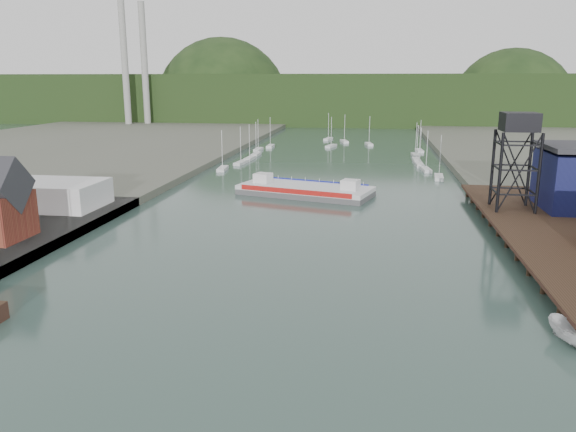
% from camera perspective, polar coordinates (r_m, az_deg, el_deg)
% --- Properties ---
extents(ground, '(600.00, 600.00, 0.00)m').
position_cam_1_polar(ground, '(46.62, -7.31, -16.48)').
color(ground, '#2C453E').
rests_on(ground, ground).
extents(east_pier, '(14.00, 70.00, 2.45)m').
position_cam_1_polar(east_pier, '(90.00, 24.75, -1.37)').
color(east_pier, black).
rests_on(east_pier, ground).
extents(white_shed, '(18.00, 12.00, 4.50)m').
position_cam_1_polar(white_shed, '(106.45, -23.06, 2.05)').
color(white_shed, silver).
rests_on(white_shed, west_quay).
extents(lift_tower, '(6.50, 6.50, 16.00)m').
position_cam_1_polar(lift_tower, '(99.72, 22.42, 8.26)').
color(lift_tower, black).
rests_on(lift_tower, east_pier).
extents(marina_sailboats, '(57.71, 92.65, 0.90)m').
position_cam_1_polar(marina_sailboats, '(178.96, 4.91, 6.28)').
color(marina_sailboats, silver).
rests_on(marina_sailboats, ground).
extents(smokestacks, '(11.20, 8.20, 60.00)m').
position_cam_1_polar(smokestacks, '(295.62, -15.30, 14.54)').
color(smokestacks, '#969591').
rests_on(smokestacks, ground).
extents(distant_hills, '(500.00, 120.00, 80.00)m').
position_cam_1_polar(distant_hills, '(340.59, 6.14, 11.46)').
color(distant_hills, black).
rests_on(distant_hills, ground).
extents(chain_ferry, '(29.07, 17.89, 3.91)m').
position_cam_1_polar(chain_ferry, '(116.22, 1.75, 2.68)').
color(chain_ferry, '#515153').
rests_on(chain_ferry, ground).
extents(motorboat, '(3.82, 6.10, 2.21)m').
position_cam_1_polar(motorboat, '(57.45, 26.83, -10.64)').
color(motorboat, silver).
rests_on(motorboat, ground).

